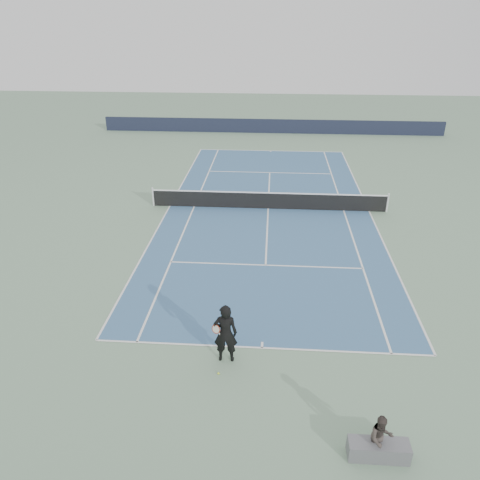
# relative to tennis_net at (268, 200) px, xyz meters

# --- Properties ---
(ground) EXTENTS (80.00, 80.00, 0.00)m
(ground) POSITION_rel_tennis_net_xyz_m (0.00, 0.00, -0.50)
(ground) COLOR gray
(court_surface) EXTENTS (10.97, 23.77, 0.01)m
(court_surface) POSITION_rel_tennis_net_xyz_m (0.00, 0.00, -0.50)
(court_surface) COLOR #3B628B
(court_surface) RESTS_ON ground
(tennis_net) EXTENTS (12.90, 0.10, 1.07)m
(tennis_net) POSITION_rel_tennis_net_xyz_m (0.00, 0.00, 0.00)
(tennis_net) COLOR silver
(tennis_net) RESTS_ON ground
(windscreen_far) EXTENTS (30.00, 0.25, 1.20)m
(windscreen_far) POSITION_rel_tennis_net_xyz_m (0.00, 17.88, 0.10)
(windscreen_far) COLOR black
(windscreen_far) RESTS_ON ground
(tennis_player) EXTENTS (0.84, 0.57, 2.00)m
(tennis_player) POSITION_rel_tennis_net_xyz_m (-1.11, -12.50, 0.50)
(tennis_player) COLOR black
(tennis_player) RESTS_ON ground
(tennis_ball) EXTENTS (0.07, 0.07, 0.07)m
(tennis_ball) POSITION_rel_tennis_net_xyz_m (-1.27, -13.18, -0.47)
(tennis_ball) COLOR #DAEB30
(tennis_ball) RESTS_ON ground
(spectator_bench) EXTENTS (1.53, 0.73, 1.28)m
(spectator_bench) POSITION_rel_tennis_net_xyz_m (2.93, -15.78, -0.05)
(spectator_bench) COLOR slate
(spectator_bench) RESTS_ON ground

